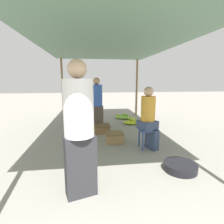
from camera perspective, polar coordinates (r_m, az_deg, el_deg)
canopy_post_back_left at (r=7.19m, az=-15.86°, el=7.41°), size 0.08×0.08×2.31m
canopy_post_back_right at (r=7.39m, az=8.06°, el=7.77°), size 0.08×0.08×2.31m
canopy_tarp at (r=4.40m, az=-1.25°, el=21.54°), size 3.40×6.05×0.04m
vendor_foreground at (r=2.18m, az=-10.64°, el=-5.30°), size 0.45×0.45×1.71m
stool at (r=3.88m, az=11.42°, el=-6.65°), size 0.34×0.34×0.44m
vendor_seated at (r=3.79m, az=11.92°, el=-1.60°), size 0.45×0.45×1.34m
basin_black at (r=3.23m, az=21.37°, el=-16.31°), size 0.54×0.54×0.12m
banana_pile_left_0 at (r=5.86m, az=-10.72°, el=-3.72°), size 0.54×0.53×0.20m
banana_pile_left_1 at (r=6.48m, az=-13.32°, el=-2.52°), size 0.42×0.36×0.15m
banana_pile_right_0 at (r=6.85m, az=3.74°, el=-1.57°), size 0.63×0.67×0.19m
banana_pile_right_1 at (r=6.03m, az=6.46°, el=-3.17°), size 0.59×0.50×0.23m
crate_near at (r=4.25m, az=0.81°, el=-8.29°), size 0.42×0.42×0.23m
crate_mid at (r=5.02m, az=-3.43°, el=-5.45°), size 0.47×0.47×0.22m
shopper_walking_mid at (r=5.21m, az=-4.97°, el=2.94°), size 0.42×0.42×1.55m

